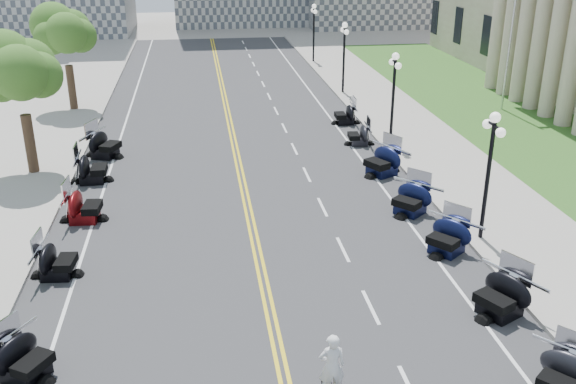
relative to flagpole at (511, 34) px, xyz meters
name	(u,v)px	position (x,y,z in m)	size (l,w,h in m)	color
ground	(271,315)	(-18.00, -22.00, -5.00)	(160.00, 160.00, 0.00)	gray
road	(245,194)	(-18.00, -12.00, -5.00)	(16.00, 90.00, 0.01)	#333335
centerline_yellow_a	(242,194)	(-18.12, -12.00, -4.99)	(0.12, 90.00, 0.00)	yellow
centerline_yellow_b	(247,193)	(-17.88, -12.00, -4.99)	(0.12, 90.00, 0.00)	yellow
edge_line_north	(382,186)	(-11.60, -12.00, -4.99)	(0.12, 90.00, 0.00)	white
edge_line_south	(100,201)	(-24.40, -12.00, -4.99)	(0.12, 90.00, 0.00)	white
lane_dash_6	(371,307)	(-14.80, -22.00, -4.99)	(0.12, 2.00, 0.00)	white
lane_dash_7	(343,249)	(-14.80, -18.00, -4.99)	(0.12, 2.00, 0.00)	white
lane_dash_8	(322,207)	(-14.80, -14.00, -4.99)	(0.12, 2.00, 0.00)	white
lane_dash_9	(307,174)	(-14.80, -10.00, -4.99)	(0.12, 2.00, 0.00)	white
lane_dash_10	(294,149)	(-14.80, -6.00, -4.99)	(0.12, 2.00, 0.00)	white
lane_dash_11	(284,128)	(-14.80, -2.00, -4.99)	(0.12, 2.00, 0.00)	white
lane_dash_12	(276,111)	(-14.80, 2.00, -4.99)	(0.12, 2.00, 0.00)	white
lane_dash_13	(269,96)	(-14.80, 6.00, -4.99)	(0.12, 2.00, 0.00)	white
lane_dash_14	(263,84)	(-14.80, 10.00, -4.99)	(0.12, 2.00, 0.00)	white
lane_dash_15	(258,73)	(-14.80, 14.00, -4.99)	(0.12, 2.00, 0.00)	white
lane_dash_16	(254,64)	(-14.80, 18.00, -4.99)	(0.12, 2.00, 0.00)	white
lane_dash_17	(250,56)	(-14.80, 22.00, -4.99)	(0.12, 2.00, 0.00)	white
lane_dash_18	(246,49)	(-14.80, 26.00, -4.99)	(0.12, 2.00, 0.00)	white
lane_dash_19	(243,42)	(-14.80, 30.00, -4.99)	(0.12, 2.00, 0.00)	white
sidewalk_north	(465,180)	(-7.50, -12.00, -4.92)	(5.00, 90.00, 0.15)	#9E9991
sidewalk_south	(2,205)	(-28.50, -12.00, -4.92)	(5.00, 90.00, 0.15)	#9E9991
lawn	(523,127)	(-0.50, -4.00, -4.95)	(9.00, 60.00, 0.10)	#356023
street_lamp_2	(488,178)	(-9.40, -18.00, -2.40)	(0.50, 1.20, 4.90)	black
street_lamp_3	(393,99)	(-9.40, -6.00, -2.40)	(0.50, 1.20, 4.90)	black
street_lamp_4	(344,58)	(-9.40, 6.00, -2.40)	(0.50, 1.20, 4.90)	black
street_lamp_5	(314,33)	(-9.40, 18.00, -2.40)	(0.50, 1.20, 4.90)	black
flagpole	(511,34)	(0.00, 0.00, 0.00)	(1.10, 0.20, 10.00)	silver
tree_3	(19,78)	(-28.00, -8.00, -0.25)	(4.80, 4.80, 9.20)	#235619
tree_4	(65,38)	(-28.00, 4.00, -0.25)	(4.80, 4.80, 9.20)	#235619
motorcycle_n_4	(565,375)	(-11.05, -26.77, -4.33)	(1.90, 1.90, 1.33)	black
motorcycle_n_5	(501,294)	(-10.95, -22.94, -4.26)	(2.11, 2.11, 1.48)	black
motorcycle_n_6	(448,235)	(-11.06, -18.76, -4.29)	(2.02, 2.02, 1.42)	black
motorcycle_n_7	(411,198)	(-11.27, -15.16, -4.28)	(2.06, 2.06, 1.44)	black
motorcycle_n_8	(382,160)	(-11.18, -10.51, -4.22)	(2.23, 2.23, 1.56)	black
motorcycle_n_9	(359,134)	(-11.15, -5.76, -4.37)	(1.81, 1.81, 1.27)	black
motorcycle_n_10	(345,113)	(-10.97, -1.60, -4.33)	(1.91, 1.91, 1.34)	black
motorcycle_s_5	(23,357)	(-24.81, -24.04, -4.33)	(1.92, 1.92, 1.35)	black
motorcycle_s_6	(56,259)	(-24.98, -18.54, -4.33)	(1.92, 1.92, 1.34)	black
motorcycle_s_7	(83,204)	(-24.73, -13.96, -4.27)	(2.10, 2.10, 1.47)	#590A0C
motorcycle_s_8	(91,167)	(-25.03, -9.50, -4.24)	(2.16, 2.16, 1.51)	black
motorcycle_s_9	(104,143)	(-24.86, -5.92, -4.22)	(2.22, 2.22, 1.55)	black
cyclist_rider	(332,345)	(-17.00, -26.34, -3.13)	(0.66, 0.43, 1.82)	white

